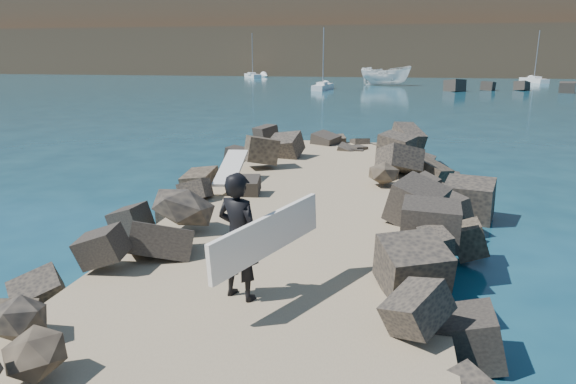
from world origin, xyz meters
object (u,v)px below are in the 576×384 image
surfer_with_board (243,236)px  sailboat_b (323,87)px  boat_imported (386,76)px  surfboard_resting (231,171)px

surfer_with_board → sailboat_b: bearing=96.7°
boat_imported → sailboat_b: (-7.38, -10.69, -1.01)m
boat_imported → surfer_with_board: size_ratio=3.09×
surfboard_resting → sailboat_b: sailboat_b is taller
surfboard_resting → boat_imported: 61.30m
surfer_with_board → sailboat_b: sailboat_b is taller
boat_imported → surfer_with_board: 67.87m
boat_imported → sailboat_b: bearing=153.2°
surfer_with_board → sailboat_b: (-6.76, 57.18, -1.26)m
boat_imported → surfer_with_board: (-0.61, -67.87, 0.25)m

